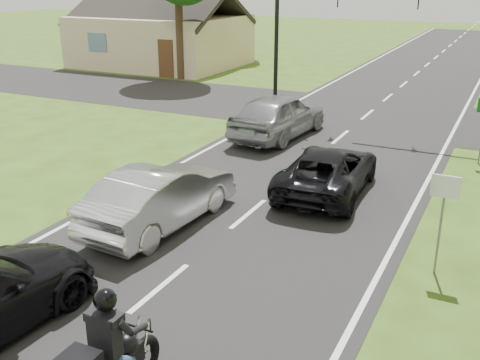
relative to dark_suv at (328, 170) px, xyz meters
name	(u,v)px	position (x,y,z in m)	size (l,w,h in m)	color
ground	(160,288)	(-1.30, -6.38, -0.65)	(140.00, 140.00, 0.00)	#324914
road	(323,151)	(-1.30, 3.62, -0.64)	(8.00, 100.00, 0.01)	black
cross_road	(367,115)	(-1.30, 9.62, -0.64)	(60.00, 7.00, 0.01)	black
dark_suv	(328,170)	(0.00, 0.00, 0.00)	(2.11, 4.57, 1.27)	black
silver_sedan	(161,196)	(-2.91, -3.91, 0.11)	(1.57, 4.50, 1.48)	silver
silver_suv	(278,115)	(-3.41, 4.62, 0.20)	(1.98, 4.92, 1.68)	gray
traffic_signal	(455,23)	(2.04, 7.62, 3.49)	(6.38, 0.44, 6.00)	black
signal_pole_far	(276,34)	(-6.50, 11.62, 2.35)	(0.20, 0.20, 6.00)	black
sign_white	(444,201)	(3.40, -3.40, 0.95)	(0.55, 0.07, 2.12)	slate
house	(161,38)	(-17.30, 17.62, 1.12)	(10.20, 8.00, 4.84)	#C7AE8A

